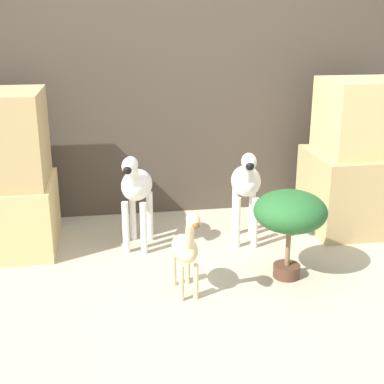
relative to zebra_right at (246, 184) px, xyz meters
name	(u,v)px	position (x,y,z in m)	size (l,w,h in m)	color
ground_plane	(212,301)	(-0.39, -0.80, -0.45)	(14.00, 14.00, 0.00)	#B2A88E
wall_back	(176,79)	(-0.39, 0.76, 0.65)	(6.40, 0.08, 2.20)	#473D33
rock_pillar_right	(359,163)	(0.92, 0.18, 0.07)	(0.73, 0.67, 1.14)	tan
zebra_right	(246,184)	(0.00, 0.00, 0.00)	(0.26, 0.48, 0.71)	white
zebra_left	(136,188)	(-0.77, 0.03, 0.00)	(0.29, 0.48, 0.71)	white
giraffe_figurine	(186,247)	(-0.53, -0.69, -0.14)	(0.17, 0.41, 0.57)	beige
potted_palm_front	(290,214)	(0.13, -0.57, -0.02)	(0.45, 0.45, 0.57)	#513323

